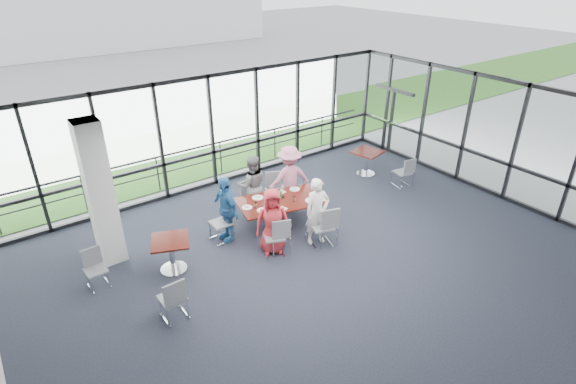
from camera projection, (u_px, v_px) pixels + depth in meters
floor at (325, 267)px, 9.70m from camera, size 12.00×10.00×0.02m
ceiling at (332, 125)px, 8.21m from camera, size 12.00×10.00×0.04m
curtain_wall_back at (212, 132)px, 12.53m from camera, size 12.00×0.10×3.20m
curtain_wall_right at (498, 139)px, 12.07m from camera, size 0.10×10.00×3.20m
exit_door at (391, 122)px, 15.02m from camera, size 0.12×1.60×2.10m
structural_column at (100, 195)px, 9.23m from camera, size 0.50×0.50×3.20m
apron at (153, 136)px, 16.87m from camera, size 80.00×70.00×0.02m
grass_strip at (175, 151)px, 15.42m from camera, size 80.00×5.00×0.01m
hangar_main at (89, 2)px, 33.32m from camera, size 24.00×10.00×6.00m
guard_rail at (205, 161)px, 13.47m from camera, size 12.00×0.06×0.06m
main_table at (281, 204)px, 10.83m from camera, size 2.25×1.55×0.75m
side_table_left at (171, 246)px, 9.32m from camera, size 0.99×0.99×0.75m
side_table_right at (367, 155)px, 13.55m from camera, size 0.96×0.96×0.75m
diner_near_left at (272, 221)px, 9.87m from camera, size 0.90×0.78×1.55m
diner_near_right at (317, 212)px, 10.19m from camera, size 0.67×0.56×1.61m
diner_far_left at (252, 186)px, 11.34m from camera, size 0.92×0.77×1.62m
diner_far_right at (289, 178)px, 11.57m from camera, size 1.24×0.84×1.75m
diner_end at (226, 209)px, 10.30m from camera, size 0.55×0.96×1.61m
chair_main_nl at (274, 237)px, 9.93m from camera, size 0.57×0.57×0.89m
chair_main_nr at (322, 226)px, 10.24m from camera, size 0.59×0.59×0.96m
chair_main_fl at (251, 198)px, 11.56m from camera, size 0.42×0.42×0.83m
chair_main_fr at (280, 189)px, 11.93m from camera, size 0.60×0.60×0.91m
chair_main_end at (221, 223)px, 10.41m from camera, size 0.46×0.46×0.92m
chair_spare_la at (172, 298)px, 8.14m from camera, size 0.45×0.45×0.90m
chair_spare_lb at (96, 270)px, 8.93m from camera, size 0.41×0.41×0.81m
chair_spare_r at (403, 172)px, 12.93m from camera, size 0.50×0.50×0.86m
plate_nl at (263, 210)px, 10.33m from camera, size 0.26×0.26×0.01m
plate_nr at (311, 200)px, 10.76m from camera, size 0.28×0.28×0.01m
plate_fl at (258, 198)px, 10.88m from camera, size 0.27×0.27×0.01m
plate_fr at (295, 189)px, 11.28m from camera, size 0.26×0.26×0.01m
plate_end at (247, 208)px, 10.45m from camera, size 0.24×0.24×0.01m
tumbler_a at (276, 205)px, 10.42m from camera, size 0.07×0.07×0.14m
tumbler_b at (294, 199)px, 10.71m from camera, size 0.06×0.06×0.13m
tumbler_c at (279, 193)px, 10.98m from camera, size 0.07×0.07×0.14m
tumbler_d at (256, 205)px, 10.41m from camera, size 0.07×0.07×0.14m
menu_a at (281, 209)px, 10.38m from camera, size 0.32×0.26×0.00m
menu_b at (322, 199)px, 10.83m from camera, size 0.37×0.31×0.00m
menu_c at (279, 192)px, 11.13m from camera, size 0.32×0.23×0.00m
condiment_caddy at (282, 197)px, 10.89m from camera, size 0.10×0.07×0.04m
ketchup_bottle at (278, 195)px, 10.81m from camera, size 0.06×0.06×0.18m
green_bottle at (281, 195)px, 10.82m from camera, size 0.05×0.05×0.20m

